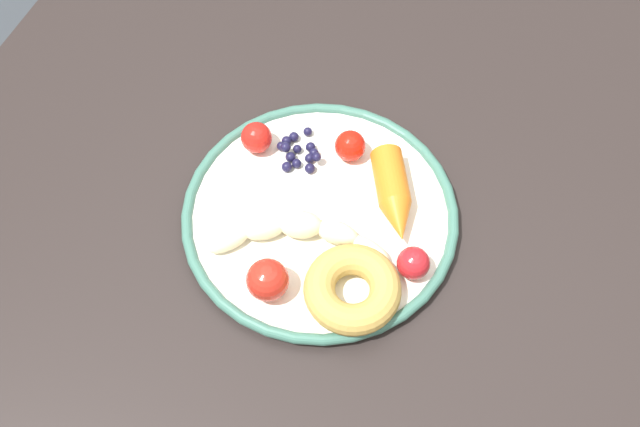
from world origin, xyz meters
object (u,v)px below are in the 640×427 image
Objects in this scene: dining_table at (360,246)px; tomato_extra at (268,280)px; tomato_near at (413,263)px; tomato_far at (350,146)px; carrot_orange at (394,195)px; blueberry_pile at (298,152)px; donut at (352,289)px; tomato_mid at (256,138)px; banana at (300,232)px; plate at (320,215)px.

tomato_extra reaches higher than dining_table.
tomato_far is at bearing -46.22° from tomato_near.
carrot_orange is at bearing -169.23° from dining_table.
dining_table is 0.16m from tomato_near.
carrot_orange reaches higher than blueberry_pile.
tomato_extra is (0.08, 0.02, 0.01)m from donut.
tomato_mid is (0.21, -0.09, 0.00)m from tomato_near.
banana is at bearing 134.08° from tomato_mid.
tomato_far is at bearing -165.01° from tomato_mid.
carrot_orange is 3.31× the size of tomato_near.
carrot_orange reaches higher than banana.
dining_table is 3.40× the size of plate.
plate is (0.04, 0.03, 0.11)m from dining_table.
tomato_mid reaches higher than dining_table.
plate reaches higher than dining_table.
dining_table is 0.14m from tomato_far.
tomato_extra reaches higher than donut.
banana is 0.09m from donut.
tomato_mid is (0.10, -0.06, 0.02)m from plate.
blueberry_pile is 0.05m from tomato_mid.
banana reaches higher than dining_table.
carrot_orange is 3.22× the size of tomato_mid.
tomato_extra is (-0.08, 0.16, 0.00)m from tomato_mid.
dining_table is 28.91× the size of tomato_mid.
tomato_mid is at bearing -62.79° from tomato_extra.
carrot_orange is (-0.03, -0.01, 0.13)m from dining_table.
tomato_extra reaches higher than tomato_mid.
tomato_mid is 0.18m from tomato_extra.
tomato_near is at bearing 150.43° from blueberry_pile.
tomato_far reaches higher than banana.
blueberry_pile is at bearing -51.34° from plate.
tomato_far reaches higher than blueberry_pile.
tomato_mid is 1.01× the size of tomato_far.
carrot_orange is at bearing -92.15° from donut.
plate is 0.12m from tomato_near.
tomato_near is (-0.11, 0.03, 0.02)m from plate.
dining_table is 15.71× the size of blueberry_pile.
banana is at bearing 2.77° from tomato_near.
blueberry_pile is at bearing 21.88° from tomato_far.
tomato_mid is at bearing 14.99° from tomato_far.
plate is at bearing 149.91° from tomato_mid.
dining_table is 29.66× the size of tomato_near.
dining_table is at bearing -112.21° from tomato_extra.
tomato_mid is (0.16, -0.14, 0.00)m from donut.
dining_table is 0.19m from tomato_mid.
dining_table is at bearing 10.77° from carrot_orange.
carrot_orange and tomato_near have the same top height.
tomato_near is at bearing 133.78° from tomato_far.
tomato_extra reaches higher than blueberry_pile.
dining_table is at bearing -77.16° from donut.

